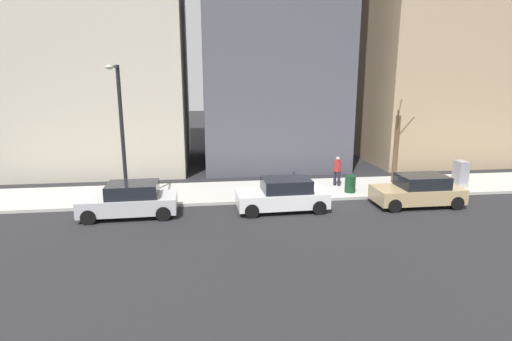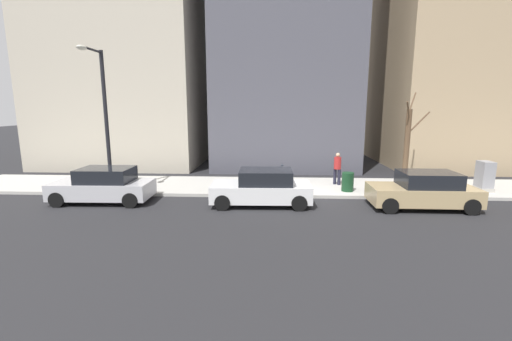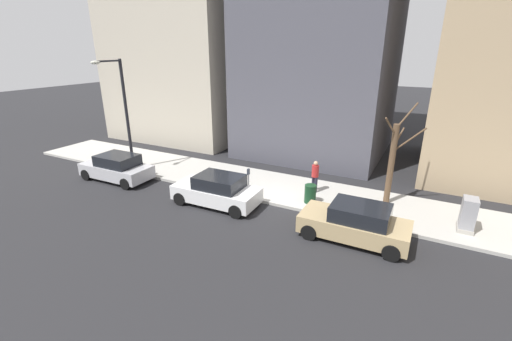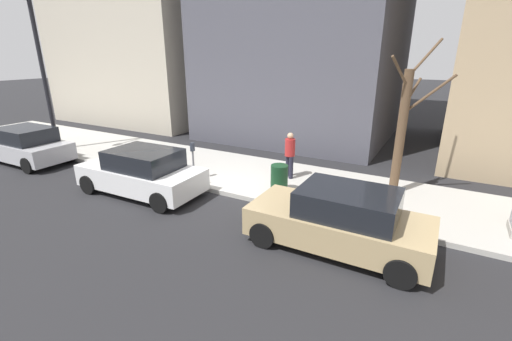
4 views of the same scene
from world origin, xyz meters
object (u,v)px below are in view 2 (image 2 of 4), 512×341
parked_car_white (262,188)px  trash_bin (348,182)px  streetlamp (103,109)px  parked_car_silver (104,186)px  parking_meter (282,175)px  pedestrian_near_meter (337,167)px  bare_tree (407,144)px  parked_car_tan (424,191)px  utility_box (485,176)px

parked_car_white → trash_bin: (2.02, -4.03, -0.14)m
parked_car_white → streetlamp: bearing=77.7°
trash_bin → parked_car_silver: bearing=100.0°
parking_meter → pedestrian_near_meter: (1.84, -2.90, 0.11)m
parked_car_white → streetlamp: 8.19m
pedestrian_near_meter → parked_car_silver: bearing=55.2°
bare_tree → pedestrian_near_meter: size_ratio=2.86×
parked_car_white → parking_meter: (1.57, -0.87, 0.24)m
parked_car_tan → pedestrian_near_meter: bearing=39.0°
parked_car_white → bare_tree: (3.74, -7.34, 1.53)m
parked_car_tan → pedestrian_near_meter: pedestrian_near_meter is taller
utility_box → bare_tree: 3.78m
parking_meter → trash_bin: 3.21m
parking_meter → streetlamp: bearing=91.2°
parked_car_silver → parking_meter: (1.49, -7.82, 0.24)m
parked_car_silver → utility_box: bearing=-83.5°
parked_car_tan → parking_meter: parked_car_tan is taller
parked_car_silver → streetlamp: bearing=17.0°
parked_car_silver → parking_meter: bearing=-80.3°
parking_meter → streetlamp: streetlamp is taller
parked_car_tan → trash_bin: parked_car_tan is taller
utility_box → trash_bin: size_ratio=1.59×
utility_box → streetlamp: bearing=93.2°
parked_car_silver → utility_box: size_ratio=2.96×
parked_car_white → streetlamp: (1.40, 7.38, 3.28)m
parked_car_tan → bare_tree: 4.25m
utility_box → parked_car_silver: bearing=97.6°
parked_car_silver → trash_bin: bearing=-81.1°
parked_car_tan → utility_box: bearing=-56.6°
parked_car_white → parking_meter: bearing=-30.7°
parked_car_silver → pedestrian_near_meter: size_ratio=2.55×
parked_car_silver → streetlamp: 3.56m
parked_car_silver → streetlamp: size_ratio=0.65×
trash_bin → parking_meter: bearing=98.1°
parked_car_white → trash_bin: parked_car_white is taller
utility_box → bare_tree: size_ratio=0.30×
parked_car_tan → pedestrian_near_meter: 4.59m
bare_tree → trash_bin: (-1.73, 3.31, -1.66)m
parked_car_tan → parking_meter: 6.03m
bare_tree → parking_meter: bearing=108.6°
streetlamp → trash_bin: 11.92m
pedestrian_near_meter → trash_bin: bearing=138.3°
parked_car_white → parking_meter: 1.81m
parked_car_silver → trash_bin: 11.15m
parked_car_silver → bare_tree: bearing=-76.7°
parking_meter → utility_box: 9.75m
parked_car_white → parked_car_tan: bearing=-92.9°
parked_car_tan → trash_bin: (2.18, 2.62, -0.14)m
parked_car_tan → parked_car_silver: same height
streetlamp → trash_bin: (0.62, -11.41, -3.42)m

